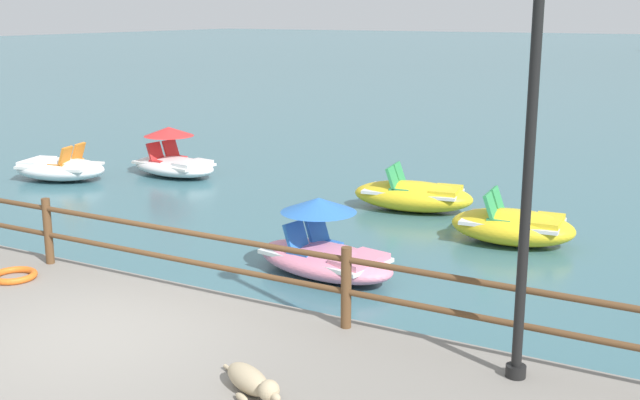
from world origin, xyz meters
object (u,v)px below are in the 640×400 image
(lamp_post, at_px, (533,94))
(dog_resting, at_px, (252,381))
(pedal_boat_3, at_px, (60,168))
(pedal_boat_2, at_px, (513,226))
(pedal_boat_0, at_px, (324,251))
(pedal_boat_5, at_px, (173,160))
(life_ring, at_px, (14,276))
(pedal_boat_4, at_px, (413,195))

(lamp_post, xyz_separation_m, dog_resting, (-2.06, -1.57, -2.65))
(pedal_boat_3, bearing_deg, pedal_boat_2, 0.43)
(pedal_boat_0, height_order, pedal_boat_2, pedal_boat_0)
(pedal_boat_3, height_order, pedal_boat_5, pedal_boat_5)
(dog_resting, bearing_deg, pedal_boat_5, 133.14)
(life_ring, distance_m, pedal_boat_4, 8.01)
(pedal_boat_3, xyz_separation_m, pedal_boat_5, (2.02, 1.73, 0.10))
(life_ring, xyz_separation_m, pedal_boat_2, (4.99, 6.28, -0.14))
(pedal_boat_3, bearing_deg, pedal_boat_5, 40.56)
(lamp_post, distance_m, pedal_boat_0, 5.41)
(pedal_boat_5, bearing_deg, pedal_boat_4, -3.03)
(lamp_post, distance_m, pedal_boat_2, 6.73)
(pedal_boat_4, distance_m, pedal_boat_5, 6.45)
(pedal_boat_4, height_order, pedal_boat_5, pedal_boat_5)
(pedal_boat_4, bearing_deg, dog_resting, -76.77)
(pedal_boat_0, relative_size, pedal_boat_5, 1.00)
(life_ring, xyz_separation_m, pedal_boat_3, (-5.86, 6.19, -0.17))
(life_ring, bearing_deg, pedal_boat_3, 133.44)
(pedal_boat_3, bearing_deg, lamp_post, -24.63)
(lamp_post, xyz_separation_m, pedal_boat_4, (-4.11, 7.14, -2.86))
(lamp_post, height_order, dog_resting, lamp_post)
(pedal_boat_3, bearing_deg, pedal_boat_0, -18.62)
(pedal_boat_4, relative_size, pedal_boat_5, 1.00)
(life_ring, distance_m, pedal_boat_3, 8.53)
(pedal_boat_2, bearing_deg, pedal_boat_5, 169.46)
(pedal_boat_3, bearing_deg, dog_resting, -34.92)
(lamp_post, distance_m, pedal_boat_3, 14.12)
(pedal_boat_2, bearing_deg, lamp_post, -73.67)
(life_ring, height_order, pedal_boat_3, pedal_boat_3)
(life_ring, height_order, pedal_boat_2, pedal_boat_2)
(lamp_post, relative_size, dog_resting, 4.73)
(lamp_post, bearing_deg, pedal_boat_4, 119.91)
(life_ring, relative_size, pedal_boat_4, 0.24)
(lamp_post, relative_size, pedal_boat_3, 1.87)
(pedal_boat_2, bearing_deg, pedal_boat_3, -179.57)
(lamp_post, bearing_deg, life_ring, -176.29)
(lamp_post, xyz_separation_m, pedal_boat_3, (-12.56, 5.76, -2.90))
(dog_resting, bearing_deg, pedal_boat_3, 145.08)
(dog_resting, height_order, life_ring, dog_resting)
(pedal_boat_4, bearing_deg, lamp_post, -60.09)
(dog_resting, distance_m, pedal_boat_0, 4.66)
(lamp_post, relative_size, pedal_boat_2, 2.11)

